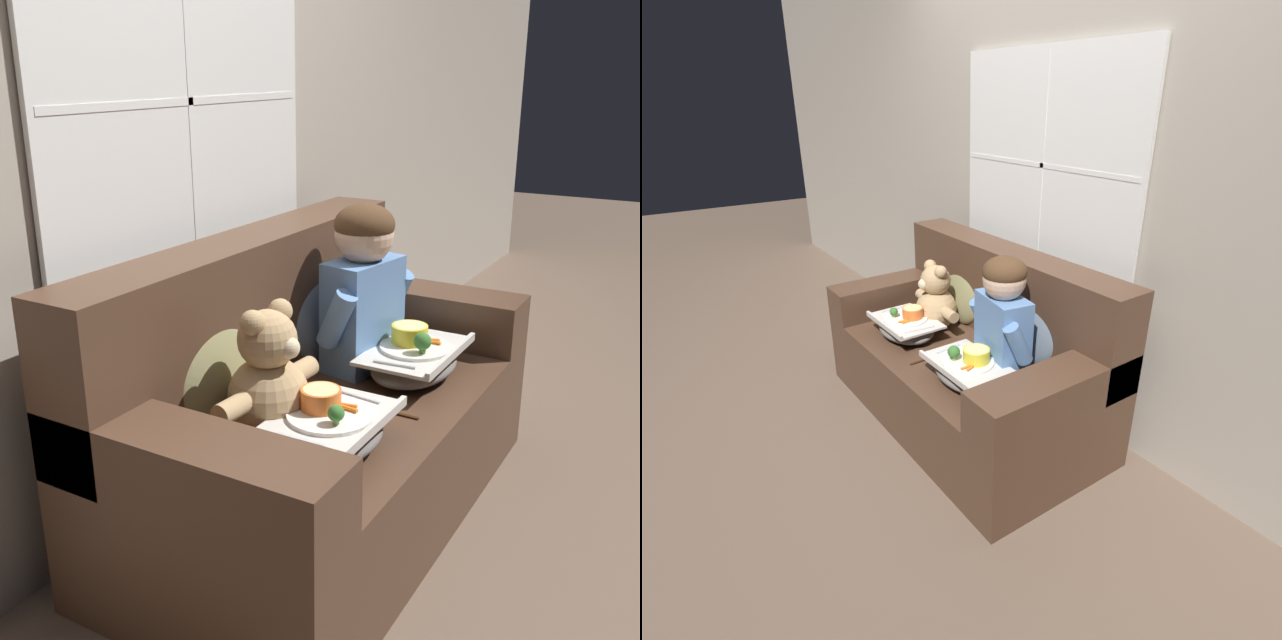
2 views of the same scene
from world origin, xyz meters
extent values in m
plane|color=brown|center=(0.00, 0.00, 0.00)|extent=(14.00, 14.00, 0.00)
cube|color=#A89E8E|center=(0.00, 0.57, 1.30)|extent=(8.00, 0.05, 2.60)
cube|color=white|center=(0.00, 0.52, 1.35)|extent=(1.28, 0.02, 1.12)
cube|color=black|center=(0.00, 0.53, 1.35)|extent=(1.23, 0.01, 1.07)
cube|color=white|center=(0.00, 0.52, 1.35)|extent=(0.02, 0.02, 1.07)
cube|color=white|center=(0.00, 0.52, 1.35)|extent=(1.23, 0.02, 0.02)
cube|color=#4C3323|center=(0.00, 0.00, 0.21)|extent=(1.65, 0.84, 0.43)
cube|color=#4C3323|center=(0.00, 0.31, 0.68)|extent=(1.65, 0.22, 0.50)
cube|color=#4C3323|center=(-0.72, 0.00, 0.52)|extent=(0.22, 0.84, 0.20)
cube|color=#4C3323|center=(0.72, 0.00, 0.52)|extent=(0.22, 0.84, 0.20)
cube|color=#32190A|center=(0.00, -0.02, 0.43)|extent=(0.01, 0.58, 0.01)
ellipsoid|color=slate|center=(0.30, 0.23, 0.62)|extent=(0.40, 0.19, 0.42)
ellipsoid|color=#898456|center=(-0.30, 0.23, 0.62)|extent=(0.40, 0.19, 0.41)
cube|color=#5B84BC|center=(0.30, 0.04, 0.62)|extent=(0.32, 0.21, 0.40)
sphere|color=beige|center=(0.30, 0.04, 0.91)|extent=(0.20, 0.20, 0.20)
ellipsoid|color=#4C331E|center=(0.30, 0.04, 0.94)|extent=(0.21, 0.21, 0.14)
cylinder|color=#5B84BC|center=(0.13, 0.05, 0.65)|extent=(0.10, 0.17, 0.22)
cylinder|color=#5B84BC|center=(0.47, -0.01, 0.65)|extent=(0.10, 0.17, 0.22)
sphere|color=tan|center=(-0.30, 0.04, 0.55)|extent=(0.24, 0.24, 0.24)
sphere|color=tan|center=(-0.30, 0.04, 0.72)|extent=(0.17, 0.17, 0.17)
sphere|color=tan|center=(-0.37, 0.04, 0.79)|extent=(0.07, 0.07, 0.07)
sphere|color=tan|center=(-0.24, 0.03, 0.79)|extent=(0.07, 0.07, 0.07)
sphere|color=beige|center=(-0.31, -0.04, 0.71)|extent=(0.06, 0.06, 0.06)
sphere|color=black|center=(-0.31, -0.06, 0.72)|extent=(0.02, 0.02, 0.02)
cylinder|color=tan|center=(-0.46, 0.05, 0.57)|extent=(0.13, 0.07, 0.06)
cylinder|color=tan|center=(-0.15, 0.02, 0.57)|extent=(0.13, 0.07, 0.06)
cylinder|color=tan|center=(-0.37, -0.08, 0.46)|extent=(0.07, 0.11, 0.06)
cylinder|color=tan|center=(-0.26, -0.09, 0.46)|extent=(0.07, 0.11, 0.06)
ellipsoid|color=slate|center=(0.30, -0.17, 0.47)|extent=(0.42, 0.27, 0.09)
cube|color=beige|center=(0.30, -0.17, 0.52)|extent=(0.43, 0.28, 0.01)
cube|color=beige|center=(0.30, -0.30, 0.54)|extent=(0.43, 0.02, 0.02)
cylinder|color=white|center=(0.30, -0.17, 0.53)|extent=(0.24, 0.24, 0.01)
cylinder|color=yellow|center=(0.32, -0.14, 0.57)|extent=(0.13, 0.13, 0.06)
cylinder|color=#E5D189|center=(0.32, -0.14, 0.60)|extent=(0.11, 0.11, 0.01)
sphere|color=#38702D|center=(0.25, -0.21, 0.58)|extent=(0.06, 0.06, 0.06)
cylinder|color=#7A9E56|center=(0.25, -0.21, 0.55)|extent=(0.02, 0.02, 0.03)
cylinder|color=orange|center=(0.35, -0.21, 0.55)|extent=(0.01, 0.06, 0.01)
cylinder|color=orange|center=(0.37, -0.20, 0.55)|extent=(0.03, 0.05, 0.01)
cube|color=silver|center=(0.13, -0.17, 0.53)|extent=(0.02, 0.14, 0.01)
ellipsoid|color=slate|center=(-0.30, -0.17, 0.47)|extent=(0.39, 0.28, 0.09)
cube|color=beige|center=(-0.30, -0.17, 0.52)|extent=(0.41, 0.29, 0.01)
cube|color=beige|center=(-0.30, -0.30, 0.54)|extent=(0.41, 0.02, 0.02)
cylinder|color=white|center=(-0.30, -0.17, 0.53)|extent=(0.24, 0.24, 0.01)
cylinder|color=orange|center=(-0.29, -0.13, 0.57)|extent=(0.12, 0.12, 0.06)
cylinder|color=#E5D189|center=(-0.29, -0.13, 0.60)|extent=(0.10, 0.10, 0.01)
sphere|color=#38702D|center=(-0.35, -0.21, 0.57)|extent=(0.05, 0.05, 0.05)
cylinder|color=#7A9E56|center=(-0.35, -0.21, 0.55)|extent=(0.02, 0.02, 0.02)
cylinder|color=orange|center=(-0.26, -0.21, 0.55)|extent=(0.02, 0.05, 0.01)
cylinder|color=orange|center=(-0.24, -0.20, 0.55)|extent=(0.02, 0.05, 0.01)
cube|color=silver|center=(-0.46, -0.17, 0.53)|extent=(0.02, 0.14, 0.01)
cube|color=silver|center=(-0.14, -0.17, 0.53)|extent=(0.03, 0.17, 0.01)
camera|label=1|loc=(-1.95, -1.08, 1.46)|focal=42.00mm
camera|label=2|loc=(1.97, -1.37, 1.68)|focal=28.00mm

